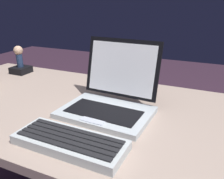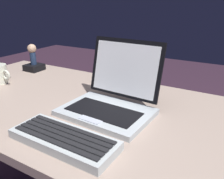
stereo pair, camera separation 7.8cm
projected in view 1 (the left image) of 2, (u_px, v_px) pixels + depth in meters
desk at (93, 130)px, 0.90m from camera, size 1.61×0.71×0.76m
laptop_front at (111, 98)px, 0.83m from camera, size 0.32×0.28×0.24m
external_keyboard at (70, 142)px, 0.63m from camera, size 0.32×0.13×0.03m
figurine_stand at (21, 70)px, 1.27m from camera, size 0.09×0.09×0.03m
figurine at (19, 54)px, 1.24m from camera, size 0.05×0.05×0.11m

